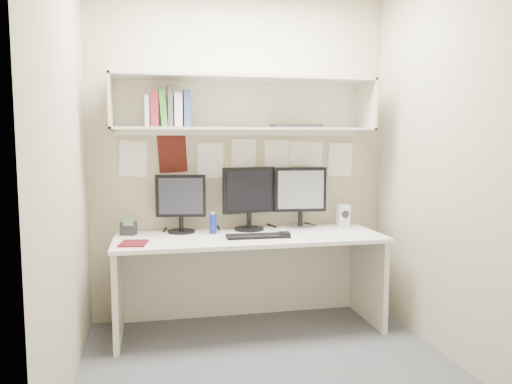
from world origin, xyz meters
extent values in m
cube|color=#48484D|center=(0.00, 0.00, 0.00)|extent=(2.40, 2.00, 0.01)
cube|color=tan|center=(0.00, 1.00, 1.30)|extent=(2.40, 0.02, 2.60)
cube|color=tan|center=(0.00, -1.00, 1.30)|extent=(2.40, 0.02, 2.60)
cube|color=tan|center=(-1.20, 0.00, 1.30)|extent=(0.02, 2.00, 2.60)
cube|color=tan|center=(1.20, 0.00, 1.30)|extent=(0.02, 2.00, 2.60)
cube|color=white|center=(0.00, 0.64, 0.71)|extent=(2.00, 0.70, 0.03)
cube|color=beige|center=(0.00, 0.97, 0.35)|extent=(1.96, 0.02, 0.70)
cube|color=beige|center=(0.00, 0.81, 1.53)|extent=(2.00, 0.38, 0.02)
cube|color=beige|center=(0.00, 0.81, 1.91)|extent=(2.00, 0.38, 0.02)
cube|color=beige|center=(0.00, 0.99, 1.72)|extent=(2.00, 0.02, 0.40)
cube|color=beige|center=(-0.99, 0.81, 1.72)|extent=(0.02, 0.38, 0.40)
cube|color=beige|center=(0.99, 0.81, 1.72)|extent=(0.02, 0.38, 0.40)
cylinder|color=black|center=(-0.50, 0.86, 0.74)|extent=(0.21, 0.21, 0.02)
cylinder|color=black|center=(-0.50, 0.86, 0.80)|extent=(0.03, 0.03, 0.11)
cube|color=black|center=(-0.50, 0.87, 1.02)|extent=(0.39, 0.10, 0.33)
cube|color=black|center=(-0.50, 0.85, 1.02)|extent=(0.33, 0.06, 0.28)
cylinder|color=black|center=(0.04, 0.86, 0.74)|extent=(0.24, 0.24, 0.02)
cylinder|color=black|center=(0.04, 0.86, 0.81)|extent=(0.04, 0.04, 0.12)
cube|color=black|center=(0.04, 0.87, 1.05)|extent=(0.43, 0.11, 0.37)
cube|color=black|center=(0.04, 0.85, 1.05)|extent=(0.37, 0.07, 0.31)
cylinder|color=#A5A5AA|center=(0.46, 0.86, 0.74)|extent=(0.23, 0.23, 0.02)
cylinder|color=black|center=(0.46, 0.86, 0.81)|extent=(0.04, 0.04, 0.12)
cube|color=black|center=(0.46, 0.87, 1.04)|extent=(0.43, 0.08, 0.36)
cube|color=#B6B6BB|center=(0.46, 0.85, 1.04)|extent=(0.37, 0.04, 0.31)
cube|color=black|center=(0.02, 0.55, 0.74)|extent=(0.42, 0.16, 0.02)
cube|color=black|center=(0.24, 0.52, 0.75)|extent=(0.08, 0.12, 0.03)
cube|color=silver|center=(0.83, 0.86, 0.82)|extent=(0.09, 0.09, 0.18)
cylinder|color=black|center=(0.83, 0.81, 0.84)|extent=(0.06, 0.01, 0.06)
cylinder|color=navy|center=(-0.26, 0.77, 0.81)|extent=(0.05, 0.05, 0.15)
cylinder|color=white|center=(-0.26, 0.77, 0.89)|extent=(0.03, 0.03, 0.02)
cube|color=#520E13|center=(-0.85, 0.49, 0.74)|extent=(0.21, 0.24, 0.01)
cube|color=black|center=(-0.89, 0.85, 0.78)|extent=(0.13, 0.12, 0.10)
cube|color=#4C6659|center=(-0.89, 0.80, 0.83)|extent=(0.08, 0.03, 0.05)
cube|color=beige|center=(-0.74, 0.79, 1.65)|extent=(0.03, 0.19, 0.23)
cube|color=maroon|center=(-0.68, 0.79, 1.67)|extent=(0.05, 0.19, 0.25)
cube|color=#307C29|center=(-0.62, 0.79, 1.68)|extent=(0.04, 0.19, 0.28)
cube|color=#4C4C51|center=(-0.57, 0.79, 1.69)|extent=(0.03, 0.19, 0.30)
cube|color=silver|center=(-0.51, 0.79, 1.66)|extent=(0.06, 0.19, 0.25)
cube|color=#334781|center=(-0.45, 0.79, 1.68)|extent=(0.05, 0.19, 0.27)
cube|color=black|center=(0.40, 0.78, 1.55)|extent=(0.39, 0.17, 0.03)
camera|label=1|loc=(-0.71, -2.99, 1.46)|focal=35.00mm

